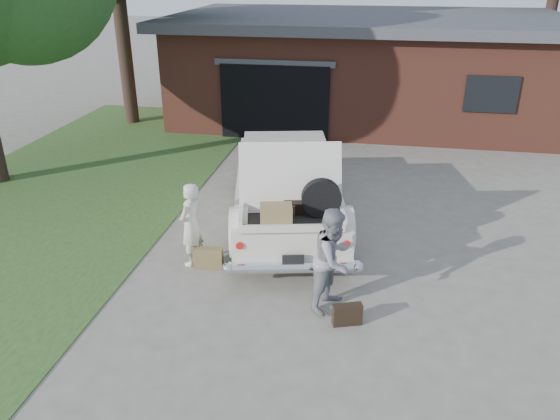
# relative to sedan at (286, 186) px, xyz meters

# --- Properties ---
(ground) EXTENTS (90.00, 90.00, 0.00)m
(ground) POSITION_rel_sedan_xyz_m (0.21, -2.46, -0.78)
(ground) COLOR gray
(ground) RESTS_ON ground
(grass_strip) EXTENTS (6.00, 16.00, 0.02)m
(grass_strip) POSITION_rel_sedan_xyz_m (-5.29, 0.54, -0.77)
(grass_strip) COLOR #2D4C1E
(grass_strip) RESTS_ON ground
(house) EXTENTS (12.80, 7.80, 3.30)m
(house) POSITION_rel_sedan_xyz_m (1.19, 9.01, 0.89)
(house) COLOR brown
(house) RESTS_ON ground
(sedan) EXTENTS (3.11, 5.62, 2.13)m
(sedan) POSITION_rel_sedan_xyz_m (0.00, 0.00, 0.00)
(sedan) COLOR beige
(sedan) RESTS_ON ground
(woman_left) EXTENTS (0.46, 0.61, 1.51)m
(woman_left) POSITION_rel_sedan_xyz_m (-1.34, -1.99, -0.03)
(woman_left) COLOR beige
(woman_left) RESTS_ON ground
(woman_right) EXTENTS (0.90, 0.98, 1.64)m
(woman_right) POSITION_rel_sedan_xyz_m (1.21, -2.87, 0.04)
(woman_right) COLOR gray
(woman_right) RESTS_ON ground
(suitcase_left) EXTENTS (0.51, 0.19, 0.39)m
(suitcase_left) POSITION_rel_sedan_xyz_m (-1.01, -2.12, -0.58)
(suitcase_left) COLOR brown
(suitcase_left) RESTS_ON ground
(suitcase_right) EXTENTS (0.46, 0.27, 0.34)m
(suitcase_right) POSITION_rel_sedan_xyz_m (1.48, -3.32, -0.61)
(suitcase_right) COLOR black
(suitcase_right) RESTS_ON ground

